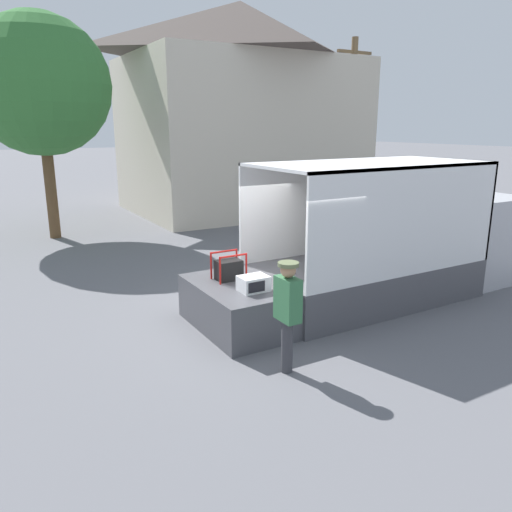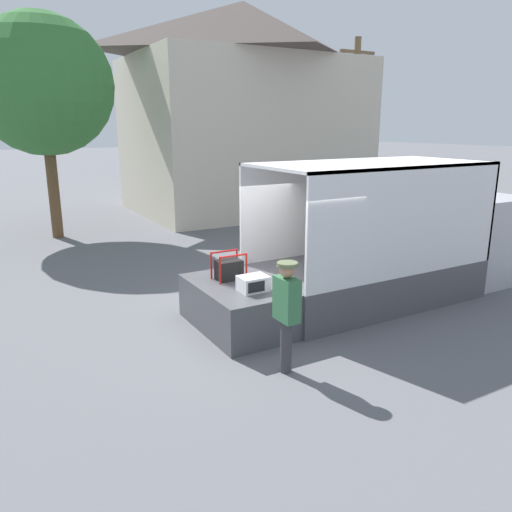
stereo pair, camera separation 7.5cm
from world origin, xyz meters
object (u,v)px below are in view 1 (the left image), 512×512
object	(u,v)px
microwave	(254,284)
utility_pole	(351,123)
box_truck	(411,253)
portable_generator	(229,269)
street_tree	(40,86)
worker_person	(288,306)

from	to	relation	value
microwave	utility_pole	xyz separation A→B (m)	(10.78, 10.14, 2.82)
box_truck	microwave	world-z (taller)	box_truck
portable_generator	street_tree	world-z (taller)	street_tree
portable_generator	worker_person	world-z (taller)	worker_person
box_truck	microwave	size ratio (longest dim) A/B	13.12
street_tree	worker_person	bearing A→B (deg)	-82.75
microwave	portable_generator	xyz separation A→B (m)	(-0.05, 0.83, 0.06)
utility_pole	street_tree	distance (m)	12.60
box_truck	portable_generator	world-z (taller)	box_truck
street_tree	utility_pole	bearing A→B (deg)	-1.52
microwave	worker_person	size ratio (longest dim) A/B	0.29
box_truck	street_tree	world-z (taller)	street_tree
box_truck	microwave	distance (m)	4.49
microwave	worker_person	bearing A→B (deg)	-99.70
worker_person	street_tree	world-z (taller)	street_tree
box_truck	portable_generator	size ratio (longest dim) A/B	11.40
microwave	utility_pole	bearing A→B (deg)	43.25
worker_person	street_tree	xyz separation A→B (m)	(-1.52, 11.93, 3.83)
portable_generator	street_tree	xyz separation A→B (m)	(-1.71, 9.64, 3.87)
box_truck	utility_pole	distance (m)	11.91
utility_pole	street_tree	size ratio (longest dim) A/B	1.02
microwave	worker_person	world-z (taller)	worker_person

